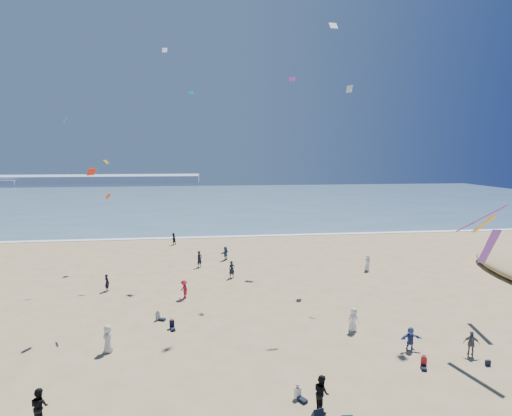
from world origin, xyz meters
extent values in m
cube|color=#476B84|center=(0.00, 95.00, 0.03)|extent=(220.00, 100.00, 0.06)
cube|color=white|center=(0.00, 45.00, 0.04)|extent=(220.00, 1.20, 0.08)
cube|color=#7A8EA8|center=(-60.00, 170.00, 1.60)|extent=(110.00, 20.00, 3.20)
imported|color=black|center=(-5.99, 40.53, 0.86)|extent=(1.05, 1.05, 1.71)
imported|color=#364996|center=(12.28, 7.21, 0.78)|extent=(1.45, 0.49, 1.55)
imported|color=black|center=(-9.20, 2.39, 0.92)|extent=(1.13, 1.07, 1.84)
imported|color=silver|center=(-7.66, 9.33, 0.93)|extent=(0.67, 0.95, 1.86)
imported|color=white|center=(16.60, 24.94, 0.91)|extent=(0.63, 0.92, 1.81)
imported|color=slate|center=(15.79, 5.99, 0.82)|extent=(1.04, 0.77, 1.64)
imported|color=black|center=(-2.04, 28.51, 0.96)|extent=(0.82, 0.82, 1.92)
imported|color=#2D4C7D|center=(1.06, 31.36, 0.84)|extent=(1.34, 1.54, 1.68)
imported|color=black|center=(-10.63, 21.56, 0.82)|extent=(0.70, 0.70, 1.64)
imported|color=black|center=(1.41, 24.12, 0.91)|extent=(0.77, 0.64, 1.82)
imported|color=#A3172A|center=(-3.24, 18.64, 0.85)|extent=(1.10, 1.27, 1.70)
imported|color=white|center=(9.50, 10.39, 0.89)|extent=(0.97, 0.74, 1.78)
imported|color=black|center=(4.61, 1.81, 0.93)|extent=(0.86, 1.02, 1.86)
cube|color=black|center=(16.04, 4.71, 0.17)|extent=(0.28, 0.18, 0.34)
cube|color=silver|center=(12.67, 21.53, 19.13)|extent=(0.62, 0.60, 0.69)
cube|color=#481D8F|center=(10.45, 22.26, 12.13)|extent=(0.59, 0.86, 0.30)
cube|color=yellow|center=(-12.63, 31.94, 12.03)|extent=(0.66, 0.63, 0.42)
cube|color=#23B4E7|center=(-12.66, 19.03, 15.79)|extent=(0.48, 0.61, 0.41)
cube|color=red|center=(-9.77, 15.35, 11.60)|extent=(0.66, 0.82, 0.54)
cube|color=white|center=(10.14, 18.99, 24.03)|extent=(0.76, 0.50, 0.56)
cube|color=purple|center=(9.44, 32.43, 21.90)|extent=(0.90, 0.70, 0.38)
cube|color=blue|center=(-2.57, 28.67, 19.54)|extent=(0.75, 0.67, 0.30)
cube|color=#F74508|center=(-8.60, 15.14, 9.74)|extent=(0.64, 0.89, 0.38)
cube|color=white|center=(-5.54, 31.47, 24.58)|extent=(0.57, 0.49, 0.59)
cube|color=purple|center=(16.77, 7.32, 8.74)|extent=(0.35, 3.14, 2.21)
cube|color=orange|center=(20.67, 12.17, 7.46)|extent=(0.35, 2.64, 1.87)
cube|color=#5D279F|center=(12.35, 0.72, 8.52)|extent=(0.35, 3.30, 2.33)
camera|label=1|loc=(-0.98, -16.47, 13.00)|focal=28.00mm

